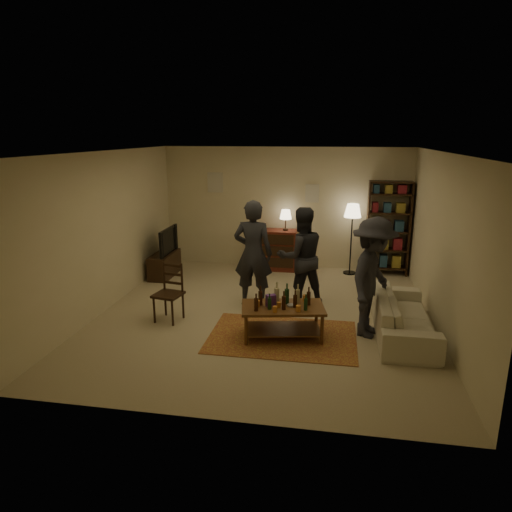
% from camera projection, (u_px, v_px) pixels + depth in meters
% --- Properties ---
extents(floor, '(6.00, 6.00, 0.00)m').
position_uv_depth(floor, '(264.00, 315.00, 7.75)').
color(floor, '#C6B793').
rests_on(floor, ground).
extents(room_shell, '(6.00, 6.00, 6.00)m').
position_uv_depth(room_shell, '(256.00, 187.00, 10.22)').
color(room_shell, beige).
rests_on(room_shell, ground).
extents(rug, '(2.20, 1.50, 0.01)m').
position_uv_depth(rug, '(282.00, 337.00, 6.89)').
color(rug, maroon).
rests_on(rug, ground).
extents(coffee_table, '(1.32, 0.88, 0.84)m').
position_uv_depth(coffee_table, '(283.00, 310.00, 6.78)').
color(coffee_table, brown).
rests_on(coffee_table, ground).
extents(dining_chair, '(0.49, 0.49, 0.97)m').
position_uv_depth(dining_chair, '(170.00, 290.00, 7.43)').
color(dining_chair, black).
rests_on(dining_chair, ground).
extents(tv_stand, '(0.40, 1.00, 1.06)m').
position_uv_depth(tv_stand, '(164.00, 259.00, 9.76)').
color(tv_stand, black).
rests_on(tv_stand, ground).
extents(dresser, '(1.00, 0.50, 1.36)m').
position_uv_depth(dresser, '(274.00, 249.00, 10.24)').
color(dresser, maroon).
rests_on(dresser, ground).
extents(bookshelf, '(0.90, 0.34, 2.02)m').
position_uv_depth(bookshelf, '(388.00, 227.00, 9.75)').
color(bookshelf, black).
rests_on(bookshelf, ground).
extents(floor_lamp, '(0.36, 0.36, 1.53)m').
position_uv_depth(floor_lamp, '(353.00, 215.00, 9.69)').
color(floor_lamp, black).
rests_on(floor_lamp, ground).
extents(sofa, '(0.81, 2.08, 0.61)m').
position_uv_depth(sofa, '(403.00, 315.00, 6.92)').
color(sofa, beige).
rests_on(sofa, ground).
extents(person_left, '(0.71, 0.49, 1.89)m').
position_uv_depth(person_left, '(253.00, 253.00, 7.98)').
color(person_left, '#23242A').
rests_on(person_left, ground).
extents(person_right, '(1.05, 0.95, 1.77)m').
position_uv_depth(person_right, '(301.00, 257.00, 7.99)').
color(person_right, '#212228').
rests_on(person_right, ground).
extents(person_by_sofa, '(1.05, 1.34, 1.82)m').
position_uv_depth(person_by_sofa, '(373.00, 278.00, 6.75)').
color(person_by_sofa, '#2A2A32').
rests_on(person_by_sofa, ground).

